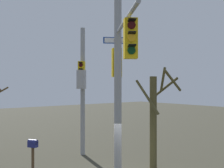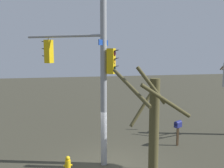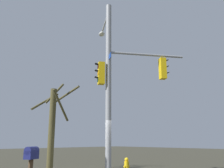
# 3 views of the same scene
# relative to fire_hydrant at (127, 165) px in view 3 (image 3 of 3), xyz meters

# --- Properties ---
(main_signal_pole_assembly) EXTENTS (4.01, 4.69, 8.50)m
(main_signal_pole_assembly) POSITION_rel_fire_hydrant_xyz_m (-1.25, -0.53, 4.43)
(main_signal_pole_assembly) COLOR gray
(main_signal_pole_assembly) RESTS_ON ground
(fire_hydrant) EXTENTS (0.38, 0.24, 0.73)m
(fire_hydrant) POSITION_rel_fire_hydrant_xyz_m (0.00, 0.00, 0.00)
(fire_hydrant) COLOR yellow
(fire_hydrant) RESTS_ON ground
(mailbox) EXTENTS (0.50, 0.43, 1.41)m
(mailbox) POSITION_rel_fire_hydrant_xyz_m (-6.06, -1.87, 0.76)
(mailbox) COLOR #4C3823
(mailbox) RESTS_ON ground
(bare_tree_behind_pole) EXTENTS (2.19, 2.04, 4.75)m
(bare_tree_behind_pole) POSITION_rel_fire_hydrant_xyz_m (-2.77, 2.76, 2.11)
(bare_tree_behind_pole) COLOR #4C4628
(bare_tree_behind_pole) RESTS_ON ground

